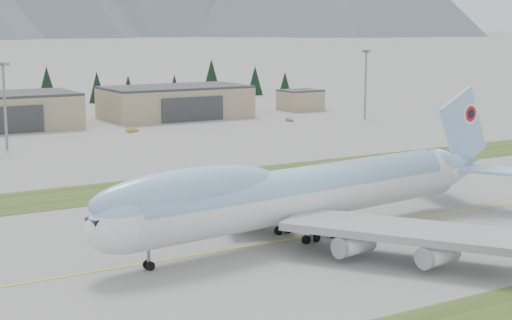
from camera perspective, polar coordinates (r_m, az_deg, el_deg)
ground at (r=118.81m, az=5.26°, el=-5.34°), size 7000.00×7000.00×0.00m
grass_strip_far at (r=156.42m, az=-4.49°, el=-1.67°), size 400.00×18.00×0.08m
taxiway_line_main at (r=118.81m, az=5.26°, el=-5.34°), size 400.00×0.40×0.02m
boeing_747_freighter at (r=114.75m, az=3.33°, el=-2.37°), size 78.37×67.09×20.59m
hangar_right at (r=268.62m, az=-5.87°, el=4.23°), size 48.00×26.60×10.80m
control_shed at (r=291.74m, az=3.25°, el=4.39°), size 14.00×12.00×7.60m
service_vehicle_b at (r=233.57m, az=-8.98°, el=2.02°), size 4.00×1.73×1.28m
service_vehicle_c at (r=257.72m, az=2.45°, el=2.84°), size 1.78×3.72×1.05m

